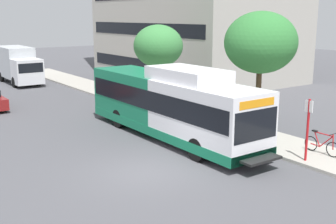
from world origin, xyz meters
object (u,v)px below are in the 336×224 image
bus_stop_sign_pole (308,125)px  street_tree_near_stop (261,43)px  transit_bus (170,105)px  bicycle_parked (322,144)px  box_truck_background (18,64)px  street_tree_mid_block (158,46)px

bus_stop_sign_pole → street_tree_near_stop: (1.87, 4.47, 3.03)m
transit_bus → street_tree_near_stop: bearing=-24.6°
bicycle_parked → box_truck_background: bearing=98.9°
transit_bus → bus_stop_sign_pole: size_ratio=4.71×
street_tree_near_stop → transit_bus: bearing=155.4°
bicycle_parked → street_tree_near_stop: (0.58, 4.32, 4.12)m
bicycle_parked → street_tree_mid_block: size_ratio=0.33×
street_tree_mid_block → box_truck_background: bearing=110.5°
transit_bus → street_tree_mid_block: (4.58, 7.79, 2.25)m
bus_stop_sign_pole → bicycle_parked: bus_stop_sign_pole is taller
transit_bus → box_truck_background: (-0.88, 22.40, 0.04)m
bus_stop_sign_pole → street_tree_mid_block: size_ratio=0.49×
transit_bus → box_truck_background: transit_bus is taller
box_truck_background → transit_bus: bearing=-87.8°
bicycle_parked → street_tree_near_stop: street_tree_near_stop is taller
street_tree_near_stop → bicycle_parked: bearing=-97.6°
street_tree_mid_block → box_truck_background: street_tree_mid_block is taller
bus_stop_sign_pole → street_tree_mid_block: bearing=80.9°
bus_stop_sign_pole → street_tree_mid_block: (2.26, 14.18, 2.31)m
street_tree_near_stop → box_truck_background: (-5.07, 24.31, -2.94)m
box_truck_background → street_tree_near_stop: bearing=-78.2°
bicycle_parked → street_tree_mid_block: street_tree_mid_block is taller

